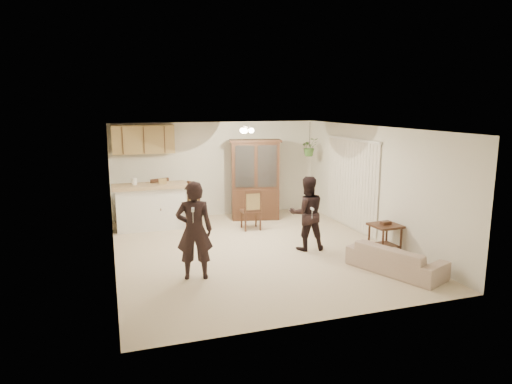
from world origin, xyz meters
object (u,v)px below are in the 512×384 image
object	(u,v)px
sofa	(396,253)
adult	(194,228)
china_hutch	(255,180)
chair_hutch_right	(251,218)
chair_bar	(165,214)
side_table	(385,238)
child	(307,218)
chair_hutch_left	(188,214)

from	to	relation	value
sofa	adult	bearing A→B (deg)	53.32
adult	china_hutch	world-z (taller)	china_hutch
sofa	chair_hutch_right	distance (m)	3.88
china_hutch	chair_bar	bearing A→B (deg)	-164.78
side_table	china_hutch	bearing A→B (deg)	114.35
chair_bar	chair_hutch_right	bearing A→B (deg)	-44.32
child	adult	bearing A→B (deg)	27.11
side_table	chair_hutch_left	bearing A→B (deg)	136.13
sofa	chair_bar	bearing A→B (deg)	15.84
chair_bar	side_table	bearing A→B (deg)	-61.92
chair_bar	chair_hutch_right	world-z (taller)	chair_bar
sofa	china_hutch	xyz separation A→B (m)	(-1.18, 4.47, 0.66)
sofa	child	distance (m)	1.98
sofa	chair_hutch_right	bearing A→B (deg)	1.24
adult	sofa	bearing A→B (deg)	178.85
chair_hutch_left	side_table	bearing A→B (deg)	15.35
adult	chair_bar	world-z (taller)	adult
chair_hutch_right	chair_hutch_left	bearing A→B (deg)	-25.24
side_table	chair_bar	distance (m)	5.20
sofa	china_hutch	distance (m)	4.67
sofa	side_table	size ratio (longest dim) A/B	2.80
sofa	chair_bar	size ratio (longest dim) A/B	1.59
side_table	chair_hutch_right	bearing A→B (deg)	127.94
chair_bar	chair_hutch_right	distance (m)	2.10
china_hutch	chair_bar	xyz separation A→B (m)	(-2.34, -0.11, -0.69)
china_hutch	chair_bar	size ratio (longest dim) A/B	1.76
china_hutch	sofa	bearing A→B (deg)	-62.78
child	china_hutch	xyz separation A→B (m)	(-0.21, 2.78, 0.35)
sofa	side_table	world-z (taller)	sofa
sofa	china_hutch	size ratio (longest dim) A/B	0.91
adult	child	distance (m)	2.63
china_hutch	chair_hutch_right	bearing A→B (deg)	-101.35
side_table	chair_bar	size ratio (longest dim) A/B	0.57
child	chair_hutch_right	distance (m)	1.98
adult	chair_hutch_right	distance (m)	3.33
adult	side_table	xyz separation A→B (m)	(3.86, 0.12, -0.59)
adult	chair_hutch_right	size ratio (longest dim) A/B	1.80
adult	chair_bar	xyz separation A→B (m)	(-0.07, 3.53, -0.57)
sofa	adult	xyz separation A→B (m)	(-3.45, 0.83, 0.53)
adult	china_hutch	size ratio (longest dim) A/B	0.87
china_hutch	chair_hutch_right	size ratio (longest dim) A/B	2.07
chair_bar	chair_hutch_right	xyz separation A→B (m)	(1.92, -0.83, -0.05)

